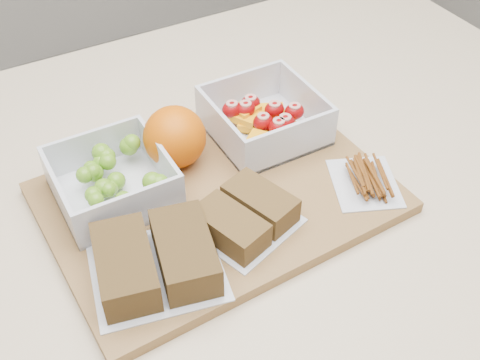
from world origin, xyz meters
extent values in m
cube|color=olive|center=(-0.02, 0.00, 0.91)|extent=(0.43, 0.32, 0.02)
cube|color=silver|center=(-0.14, 0.06, 0.92)|extent=(0.14, 0.14, 0.01)
cube|color=silver|center=(-0.14, 0.13, 0.94)|extent=(0.14, 0.01, 0.06)
cube|color=silver|center=(-0.14, 0.00, 0.94)|extent=(0.14, 0.01, 0.06)
cube|color=silver|center=(-0.07, 0.06, 0.94)|extent=(0.01, 0.13, 0.06)
cube|color=silver|center=(-0.20, 0.06, 0.94)|extent=(0.01, 0.13, 0.06)
sphere|color=#5D941E|center=(-0.15, 0.06, 0.94)|extent=(0.02, 0.02, 0.02)
sphere|color=#5D941E|center=(-0.17, 0.04, 0.95)|extent=(0.02, 0.02, 0.02)
sphere|color=#5D941E|center=(-0.13, 0.09, 0.95)|extent=(0.02, 0.02, 0.02)
sphere|color=#5D941E|center=(-0.13, 0.07, 0.94)|extent=(0.02, 0.02, 0.02)
sphere|color=#5D941E|center=(-0.17, 0.08, 0.95)|extent=(0.02, 0.02, 0.02)
sphere|color=#5D941E|center=(-0.14, 0.05, 0.94)|extent=(0.02, 0.02, 0.02)
sphere|color=#5D941E|center=(-0.16, 0.08, 0.95)|extent=(0.02, 0.02, 0.02)
sphere|color=#5D941E|center=(-0.10, 0.02, 0.95)|extent=(0.02, 0.02, 0.02)
sphere|color=#5D941E|center=(-0.10, 0.11, 0.95)|extent=(0.02, 0.02, 0.02)
sphere|color=#5D941E|center=(-0.13, 0.11, 0.95)|extent=(0.02, 0.02, 0.02)
sphere|color=#5D941E|center=(-0.17, 0.03, 0.95)|extent=(0.02, 0.02, 0.02)
sphere|color=#5D941E|center=(-0.09, 0.11, 0.95)|extent=(0.02, 0.02, 0.02)
sphere|color=#5D941E|center=(-0.14, 0.02, 0.94)|extent=(0.02, 0.02, 0.02)
sphere|color=#5D941E|center=(-0.14, 0.10, 0.95)|extent=(0.02, 0.02, 0.02)
sphere|color=#5D941E|center=(-0.15, 0.08, 0.95)|extent=(0.02, 0.02, 0.02)
sphere|color=#5D941E|center=(-0.13, 0.10, 0.95)|extent=(0.02, 0.02, 0.02)
sphere|color=#5D941E|center=(-0.09, 0.02, 0.95)|extent=(0.02, 0.02, 0.02)
sphere|color=#5D941E|center=(-0.09, 0.02, 0.93)|extent=(0.02, 0.02, 0.02)
sphere|color=#5D941E|center=(-0.15, 0.09, 0.95)|extent=(0.02, 0.02, 0.02)
sphere|color=#5D941E|center=(-0.15, 0.05, 0.94)|extent=(0.02, 0.02, 0.02)
cube|color=silver|center=(0.09, 0.08, 0.92)|extent=(0.14, 0.14, 0.01)
cube|color=silver|center=(0.09, 0.15, 0.95)|extent=(0.14, 0.01, 0.06)
cube|color=silver|center=(0.09, 0.01, 0.95)|extent=(0.14, 0.01, 0.06)
cube|color=silver|center=(0.16, 0.08, 0.95)|extent=(0.01, 0.13, 0.06)
cube|color=silver|center=(0.02, 0.08, 0.95)|extent=(0.01, 0.13, 0.06)
cube|color=#F89E0D|center=(0.10, 0.06, 0.93)|extent=(0.04, 0.05, 0.01)
cube|color=#F89E0D|center=(0.08, 0.10, 0.93)|extent=(0.05, 0.06, 0.01)
cube|color=#F89E0D|center=(0.10, 0.08, 0.93)|extent=(0.05, 0.05, 0.01)
cube|color=#F89E0D|center=(0.12, 0.10, 0.93)|extent=(0.05, 0.05, 0.01)
cube|color=#F89E0D|center=(0.07, 0.10, 0.94)|extent=(0.05, 0.05, 0.01)
cube|color=#F89E0D|center=(0.07, 0.10, 0.95)|extent=(0.04, 0.04, 0.01)
cube|color=#F89E0D|center=(0.06, 0.04, 0.94)|extent=(0.05, 0.05, 0.01)
cube|color=#F89E0D|center=(0.11, 0.05, 0.94)|extent=(0.04, 0.04, 0.01)
cube|color=#F89E0D|center=(0.07, 0.09, 0.93)|extent=(0.05, 0.05, 0.01)
ellipsoid|color=#8F0708|center=(0.11, 0.08, 0.95)|extent=(0.03, 0.03, 0.02)
ellipsoid|color=#8F0708|center=(0.10, 0.05, 0.95)|extent=(0.03, 0.03, 0.02)
ellipsoid|color=#8F0708|center=(0.06, 0.11, 0.95)|extent=(0.03, 0.03, 0.02)
ellipsoid|color=#8F0708|center=(0.13, 0.06, 0.95)|extent=(0.03, 0.03, 0.02)
ellipsoid|color=#8F0708|center=(0.07, 0.10, 0.95)|extent=(0.03, 0.03, 0.02)
ellipsoid|color=#8F0708|center=(0.09, 0.04, 0.95)|extent=(0.03, 0.03, 0.02)
ellipsoid|color=#8F0708|center=(0.08, 0.06, 0.95)|extent=(0.03, 0.03, 0.02)
ellipsoid|color=#8F0708|center=(0.09, 0.11, 0.95)|extent=(0.03, 0.03, 0.02)
sphere|color=#E35F05|center=(-0.04, 0.08, 0.96)|extent=(0.08, 0.08, 0.08)
cube|color=silver|center=(-0.14, -0.08, 0.92)|extent=(0.17, 0.15, 0.00)
cube|color=#533C1C|center=(-0.17, -0.07, 0.94)|extent=(0.08, 0.12, 0.04)
cube|color=#533C1C|center=(-0.11, -0.08, 0.94)|extent=(0.08, 0.12, 0.04)
cube|color=silver|center=(-0.02, -0.06, 0.92)|extent=(0.14, 0.13, 0.00)
cube|color=brown|center=(-0.05, -0.07, 0.93)|extent=(0.07, 0.10, 0.03)
cube|color=brown|center=(0.00, -0.05, 0.93)|extent=(0.07, 0.10, 0.03)
cube|color=silver|center=(0.15, -0.07, 0.92)|extent=(0.11, 0.12, 0.00)
camera|label=1|loc=(-0.26, -0.49, 1.45)|focal=45.00mm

